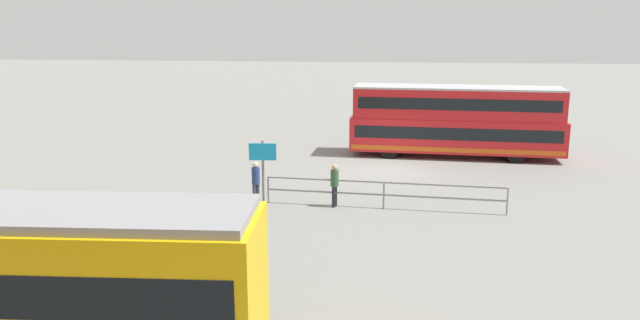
% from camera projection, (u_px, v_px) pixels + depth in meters
% --- Properties ---
extents(ground_plane, '(160.00, 160.00, 0.00)m').
position_uv_depth(ground_plane, '(386.00, 170.00, 29.79)').
color(ground_plane, gray).
extents(double_decker_bus, '(11.21, 3.20, 3.76)m').
position_uv_depth(double_decker_bus, '(456.00, 121.00, 32.43)').
color(double_decker_bus, red).
rests_on(double_decker_bus, ground).
extents(pedestrian_near_railing, '(0.43, 0.43, 1.74)m').
position_uv_depth(pedestrian_near_railing, '(256.00, 180.00, 24.00)').
color(pedestrian_near_railing, '#33384C').
rests_on(pedestrian_near_railing, ground).
extents(pedestrian_crossing, '(0.38, 0.38, 1.70)m').
position_uv_depth(pedestrian_crossing, '(335.00, 182.00, 23.78)').
color(pedestrian_crossing, black).
rests_on(pedestrian_crossing, ground).
extents(pedestrian_railing, '(9.28, 0.73, 1.08)m').
position_uv_depth(pedestrian_railing, '(384.00, 190.00, 23.55)').
color(pedestrian_railing, gray).
rests_on(pedestrian_railing, ground).
extents(info_sign, '(1.08, 0.15, 2.54)m').
position_uv_depth(info_sign, '(263.00, 160.00, 24.02)').
color(info_sign, slate).
rests_on(info_sign, ground).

